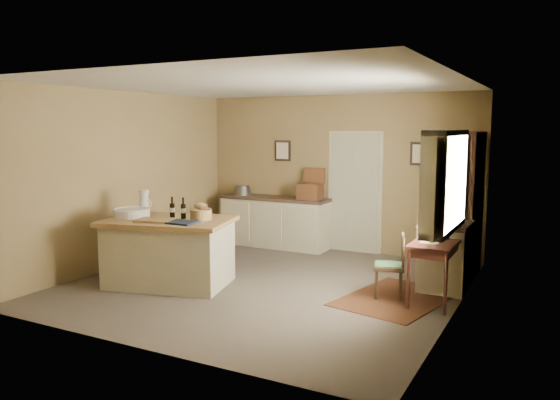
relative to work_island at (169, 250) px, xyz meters
The scene contains 16 objects.
ground 1.42m from the work_island, 27.94° to the left, with size 5.00×5.00×0.00m, color brown.
wall_back 3.45m from the work_island, 69.27° to the left, with size 5.00×0.10×2.70m, color olive.
wall_front 2.38m from the work_island, 57.70° to the right, with size 5.00×0.10×2.70m, color olive.
wall_left 1.70m from the work_island, 154.51° to the left, with size 0.10×5.00×2.70m, color olive.
wall_right 3.84m from the work_island, ahead, with size 0.10×5.00×2.70m, color olive.
ceiling 2.59m from the work_island, 27.94° to the left, with size 5.00×5.00×0.00m, color silver.
door 3.50m from the work_island, 63.66° to the left, with size 0.97×0.06×2.11m, color #ADAB8F.
framed_prints 3.62m from the work_island, 65.99° to the left, with size 2.82×0.02×0.38m.
window 3.79m from the work_island, ahead, with size 0.25×1.99×1.12m.
work_island is the anchor object (origin of this frame).
sideboard 2.83m from the work_island, 87.29° to the left, with size 2.02×0.58×1.18m.
rug 3.09m from the work_island, 15.75° to the left, with size 1.10×1.60×0.01m, color #452110.
writing_desk 3.50m from the work_island, 14.37° to the left, with size 0.51×0.83×0.82m.
desk_chair 2.95m from the work_island, 16.51° to the left, with size 0.37×0.37×0.79m, color black, non-canonical shape.
right_cabinet 3.79m from the work_island, 26.67° to the left, with size 0.62×1.11×0.99m.
shelving_unit 4.30m from the work_island, 33.91° to the left, with size 0.35×0.94×2.08m.
Camera 1 is at (3.56, -6.36, 2.13)m, focal length 35.00 mm.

